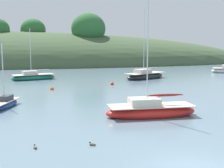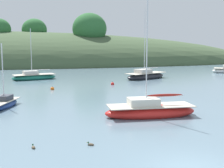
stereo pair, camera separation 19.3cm
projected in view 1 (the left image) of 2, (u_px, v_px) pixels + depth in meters
The scene contains 8 objects.
sailboat_teal_outer at pixel (33, 77), 47.16m from camera, with size 7.03×4.35×7.90m.
sailboat_red_portside at pixel (3, 104), 26.64m from camera, with size 2.73×4.76×5.61m.
sailboat_navy_dinghy at pixel (145, 76), 48.41m from camera, with size 7.89×6.17×10.88m.
sailboat_orange_cutter at pixel (151, 111), 23.39m from camera, with size 6.97×2.43×9.11m.
mooring_buoy_inner at pixel (52, 89), 36.75m from camera, with size 0.44×0.44×0.54m.
mooring_buoy_outer at pixel (112, 84), 41.22m from camera, with size 0.44×0.44×0.54m.
duck_lone_left at pixel (92, 145), 16.67m from camera, with size 0.41×0.30×0.24m.
duck_straggler at pixel (35, 147), 16.20m from camera, with size 0.26×0.42×0.24m.
Camera 1 is at (-5.84, -11.94, 5.42)m, focal length 50.02 mm.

